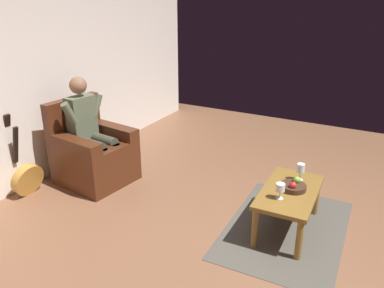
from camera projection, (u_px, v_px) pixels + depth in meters
The scene contains 10 objects.
ground_plane at pixel (292, 250), 3.51m from camera, with size 7.60×7.60×0.00m, color brown.
wall_back at pixel (28, 69), 4.40m from camera, with size 6.73×0.06×2.77m, color silver.
rug at pixel (286, 228), 3.83m from camera, with size 1.63×1.10×0.01m, color #4A463E.
armchair at pixel (93, 154), 4.70m from camera, with size 0.85×0.89×1.01m.
person_seated at pixel (90, 128), 4.57m from camera, with size 0.61×0.62×1.29m.
coffee_table at pixel (289, 197), 3.69m from camera, with size 0.94×0.53×0.44m.
guitar at pixel (27, 177), 4.40m from camera, with size 0.38×0.30×0.96m.
wine_glass_near at pixel (280, 188), 3.48m from camera, with size 0.08×0.08×0.15m.
wine_glass_far at pixel (301, 169), 3.81m from camera, with size 0.08×0.08×0.18m.
fruit_bowl at pixel (293, 186), 3.67m from camera, with size 0.25×0.25×0.11m.
Camera 1 is at (2.98, 0.56, 2.22)m, focal length 35.71 mm.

